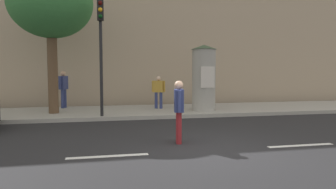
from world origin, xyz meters
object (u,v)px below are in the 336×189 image
Objects in this scene: street_tree at (51,4)px; pedestrian_with_backpack at (63,86)px; pedestrian_with_bag at (179,107)px; pedestrian_tallest at (159,90)px; traffic_light at (101,39)px; poster_column at (204,77)px.

street_tree is 3.40× the size of pedestrian_with_backpack.
pedestrian_with_bag is 6.39m from pedestrian_tallest.
traffic_light is 2.67× the size of pedestrian_with_bag.
street_tree is 3.87m from pedestrian_with_backpack.
street_tree is at bearing 144.93° from traffic_light.
traffic_light is 2.92× the size of pedestrian_tallest.
street_tree reaches higher than pedestrian_tallest.
traffic_light reaches higher than pedestrian_with_backpack.
street_tree reaches higher than pedestrian_with_bag.
pedestrian_with_bag is (1.95, -4.32, -2.13)m from traffic_light.
poster_column is at bearing -30.32° from pedestrian_tallest.
traffic_light is 5.19m from pedestrian_with_bag.
pedestrian_tallest is (2.58, 2.05, -2.06)m from traffic_light.
poster_column reaches higher than pedestrian_with_backpack.
pedestrian_tallest is (0.63, 6.36, 0.07)m from pedestrian_with_bag.
pedestrian_with_backpack is 1.16× the size of pedestrian_tallest.
poster_column is at bearing 65.05° from pedestrian_with_bag.
poster_column is 1.76× the size of pedestrian_with_bag.
pedestrian_tallest is at bearing 38.38° from traffic_light.
traffic_light is 4.75m from poster_column.
pedestrian_tallest is at bearing 84.33° from pedestrian_with_bag.
pedestrian_tallest is (4.32, -1.15, -0.16)m from pedestrian_with_backpack.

